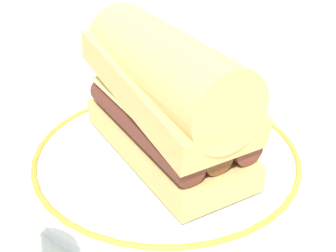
# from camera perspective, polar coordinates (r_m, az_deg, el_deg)

# --- Properties ---
(ground_plane) EXTENTS (1.50, 1.50, 0.00)m
(ground_plane) POSITION_cam_1_polar(r_m,az_deg,el_deg) (0.47, -0.65, -4.89)
(ground_plane) COLOR white
(plate) EXTENTS (0.28, 0.28, 0.01)m
(plate) POSITION_cam_1_polar(r_m,az_deg,el_deg) (0.47, -0.00, -3.89)
(plate) COLOR white
(plate) RESTS_ON ground_plane
(sausage_sandwich) EXTENTS (0.21, 0.15, 0.12)m
(sausage_sandwich) POSITION_cam_1_polar(r_m,az_deg,el_deg) (0.44, -0.00, 3.71)
(sausage_sandwich) COLOR #D7B868
(sausage_sandwich) RESTS_ON plate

